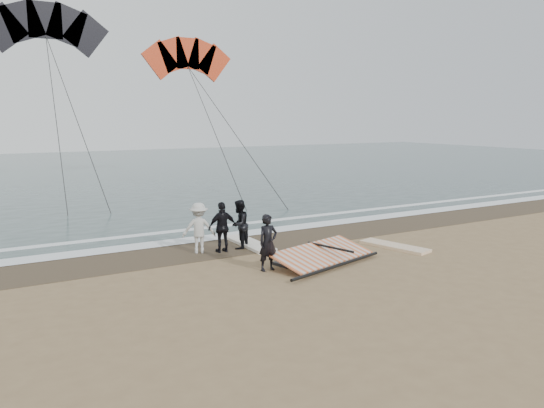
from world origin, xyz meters
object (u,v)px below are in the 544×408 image
Objects in this scene: sail_rig at (318,256)px; board_cream at (249,243)px; board_white at (394,246)px; man_main at (268,243)px.

board_cream is at bearing 104.56° from sail_rig.
board_white is 3.30m from sail_rig.
sail_rig reaches higher than board_white.
man_main reaches higher than board_cream.
board_white is 4.94m from board_cream.
sail_rig reaches higher than board_cream.
man_main is at bearing -107.62° from board_cream.
sail_rig is (0.78, -2.99, 0.14)m from board_cream.
sail_rig is (1.74, 0.01, -0.63)m from man_main.
board_cream is at bearing 69.34° from man_main.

